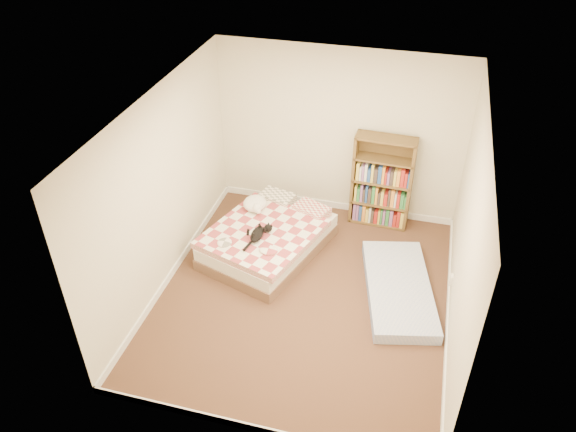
% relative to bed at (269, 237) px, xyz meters
% --- Properties ---
extents(room, '(3.51, 4.01, 2.51)m').
position_rel_bed_xyz_m(room, '(0.68, -0.76, 0.99)').
color(room, '#492D1F').
rests_on(room, ground).
extents(bed, '(1.69, 2.03, 0.46)m').
position_rel_bed_xyz_m(bed, '(0.00, 0.00, 0.00)').
color(bed, brown).
rests_on(bed, room).
extents(bookshelf, '(0.85, 0.31, 1.39)m').
position_rel_bed_xyz_m(bookshelf, '(1.36, 1.06, 0.31)').
color(bookshelf, '#4F3A1B').
rests_on(bookshelf, room).
extents(floor_mattress, '(1.13, 1.84, 0.15)m').
position_rel_bed_xyz_m(floor_mattress, '(1.81, -0.43, -0.13)').
color(floor_mattress, '#7A8FCC').
rests_on(floor_mattress, room).
extents(black_cat, '(0.32, 0.57, 0.13)m').
position_rel_bed_xyz_m(black_cat, '(-0.06, -0.28, 0.26)').
color(black_cat, black).
rests_on(black_cat, bed).
extents(white_dog, '(0.39, 0.42, 0.17)m').
position_rel_bed_xyz_m(white_dog, '(-0.29, 0.31, 0.29)').
color(white_dog, white).
rests_on(white_dog, bed).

